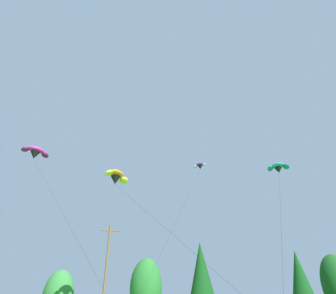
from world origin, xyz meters
The scene contains 8 objects.
treeline_tree_d centered at (2.07, 47.34, 6.41)m, with size 4.66×4.66×10.59m.
treeline_tree_e centered at (9.91, 45.07, 8.08)m, with size 4.44×4.44×12.90m.
treeline_tree_f centered at (25.98, 44.16, 7.71)m, with size 4.31×4.31×12.31m.
utility_pole centered at (-4.50, 36.84, 6.36)m, with size 2.20×0.26×12.18m.
parafoil_kite_high_purple centered at (7.67, 37.16, 22.00)m, with size 12.21×14.01×20.90m.
parafoil_kite_mid_teal centered at (14.83, 28.99, 18.60)m, with size 12.51×13.47×17.61m.
parafoil_kite_far_magenta centered at (-15.39, 38.54, 21.78)m, with size 13.69×15.60×21.04m.
parafoil_kite_low_orange centered at (-4.58, 33.96, 17.33)m, with size 10.00×18.96×16.62m.
Camera 1 is at (-6.55, 0.83, 2.01)m, focal length 31.43 mm.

